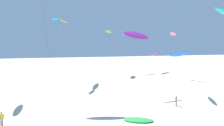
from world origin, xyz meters
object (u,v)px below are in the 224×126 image
Objects in this scene: flying_kite_7 at (127,33)px; person_near_left at (1,118)px; flying_kite_6 at (179,54)px; flying_kite_9 at (136,35)px; flying_kite_0 at (63,21)px; flying_kite_2 at (56,20)px; person_foreground_walker at (176,100)px; flying_kite_4 at (109,32)px; grounded_kite_0 at (138,120)px; flying_kite_8 at (173,34)px; flying_kite_10 at (154,54)px.

flying_kite_7 reaches higher than person_near_left.
flying_kite_9 is at bearing -142.21° from flying_kite_6.
flying_kite_0 is 1.01× the size of flying_kite_2.
person_foreground_walker is 0.98× the size of person_near_left.
grounded_kite_0 is (-7.18, -38.39, -13.04)m from flying_kite_4.
flying_kite_8 is at bearing -96.39° from flying_kite_7.
flying_kite_9 is 1.21× the size of flying_kite_10.
flying_kite_2 is 1.11× the size of flying_kite_7.
flying_kite_6 is at bearing -61.74° from flying_kite_7.
flying_kite_10 is at bearing 43.60° from person_near_left.
flying_kite_4 reaches higher than flying_kite_8.
person_foreground_walker is (0.88, -34.31, -12.26)m from flying_kite_4.
flying_kite_10 is 54.41m from person_near_left.
flying_kite_6 is at bearing -39.01° from flying_kite_4.
flying_kite_4 is 1.14× the size of flying_kite_9.
person_near_left is (-7.34, -20.60, -13.51)m from flying_kite_2.
flying_kite_7 reaches higher than flying_kite_6.
person_near_left is at bearing -149.71° from flying_kite_6.
flying_kite_7 is at bearing 70.90° from grounded_kite_0.
person_near_left is at bearing 169.35° from grounded_kite_0.
flying_kite_10 is at bearing 88.30° from flying_kite_6.
flying_kite_2 reaches higher than flying_kite_7.
flying_kite_9 is at bearing -95.99° from flying_kite_4.
flying_kite_0 is 31.06m from person_near_left.
person_near_left is at bearing -165.71° from flying_kite_8.
flying_kite_8 is at bearing -12.32° from flying_kite_9.
flying_kite_2 is at bearing 135.98° from flying_kite_9.
flying_kite_7 is 11.24m from flying_kite_10.
flying_kite_6 is 35.05m from grounded_kite_0.
flying_kite_4 is at bearing -173.22° from flying_kite_10.
grounded_kite_0 is (8.49, -23.57, -14.31)m from flying_kite_2.
grounded_kite_0 is 9.07m from person_foreground_walker.
flying_kite_8 is at bearing -112.34° from flying_kite_10.
flying_kite_2 reaches higher than person_near_left.
flying_kite_4 is 28.92m from flying_kite_8.
flying_kite_7 is 1.14× the size of flying_kite_9.
person_foreground_walker is at bearing -99.58° from flying_kite_7.
flying_kite_2 is at bearing 144.45° from flying_kite_8.
flying_kite_6 reaches higher than flying_kite_10.
flying_kite_0 is 1.27× the size of flying_kite_9.
flying_kite_8 reaches higher than flying_kite_6.
flying_kite_9 is at bearing -108.33° from flying_kite_7.
flying_kite_0 reaches higher than flying_kite_8.
flying_kite_10 is (16.20, 1.93, -6.92)m from flying_kite_4.
flying_kite_9 is (-6.50, 1.42, -0.19)m from flying_kite_8.
flying_kite_0 reaches higher than flying_kite_4.
flying_kite_7 is (-8.56, 15.92, 6.02)m from flying_kite_6.
flying_kite_0 is 32.30m from person_foreground_walker.
flying_kite_2 reaches higher than flying_kite_8.
flying_kite_2 is 8.91× the size of person_near_left.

